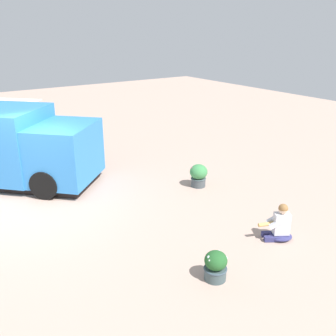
# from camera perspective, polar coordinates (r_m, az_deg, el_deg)

# --- Properties ---
(ground_plane) EXTENTS (40.00, 40.00, 0.00)m
(ground_plane) POSITION_cam_1_polar(r_m,az_deg,el_deg) (10.50, -19.15, -5.47)
(ground_plane) COLOR tan
(food_truck) EXTENTS (5.16, 5.11, 2.22)m
(food_truck) POSITION_cam_1_polar(r_m,az_deg,el_deg) (12.17, -23.31, 2.94)
(food_truck) COLOR #3180CF
(food_truck) RESTS_ON ground_plane
(person_customer) EXTENTS (0.65, 0.81, 0.84)m
(person_customer) POSITION_cam_1_polar(r_m,az_deg,el_deg) (8.71, 16.45, -8.35)
(person_customer) COLOR navy
(person_customer) RESTS_ON ground_plane
(planter_flowering_near) EXTENTS (0.44, 0.44, 0.58)m
(planter_flowering_near) POSITION_cam_1_polar(r_m,az_deg,el_deg) (7.22, 7.18, -14.34)
(planter_flowering_near) COLOR #405255
(planter_flowering_near) RESTS_ON ground_plane
(planter_flowering_far) EXTENTS (0.51, 0.51, 0.67)m
(planter_flowering_far) POSITION_cam_1_polar(r_m,az_deg,el_deg) (11.04, 4.61, -1.03)
(planter_flowering_far) COLOR #444D51
(planter_flowering_far) RESTS_ON ground_plane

